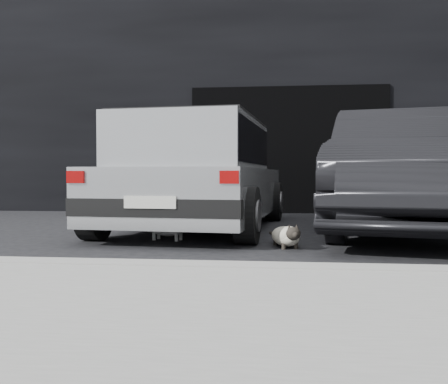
# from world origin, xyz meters

# --- Properties ---
(ground) EXTENTS (80.00, 80.00, 0.00)m
(ground) POSITION_xyz_m (0.00, 0.00, 0.00)
(ground) COLOR black
(ground) RESTS_ON ground
(building_facade) EXTENTS (34.00, 4.00, 5.00)m
(building_facade) POSITION_xyz_m (1.00, 6.00, 2.50)
(building_facade) COLOR black
(building_facade) RESTS_ON ground
(garage_opening) EXTENTS (4.00, 0.10, 2.60)m
(garage_opening) POSITION_xyz_m (1.00, 3.99, 1.30)
(garage_opening) COLOR black
(garage_opening) RESTS_ON ground
(curb) EXTENTS (18.00, 0.25, 0.12)m
(curb) POSITION_xyz_m (1.00, -2.60, 0.06)
(curb) COLOR gray
(curb) RESTS_ON ground
(sidewalk) EXTENTS (18.00, 2.20, 0.11)m
(sidewalk) POSITION_xyz_m (1.00, -3.80, 0.06)
(sidewalk) COLOR gray
(sidewalk) RESTS_ON ground
(silver_hatchback) EXTENTS (2.45, 4.48, 1.59)m
(silver_hatchback) POSITION_xyz_m (-0.36, 0.79, 0.87)
(silver_hatchback) COLOR silver
(silver_hatchback) RESTS_ON ground
(second_car) EXTENTS (2.83, 5.48, 1.72)m
(second_car) POSITION_xyz_m (2.54, 0.75, 0.86)
(second_car) COLOR black
(second_car) RESTS_ON ground
(cat_siamese) EXTENTS (0.42, 0.78, 0.28)m
(cat_siamese) POSITION_xyz_m (0.89, -0.90, 0.13)
(cat_siamese) COLOR beige
(cat_siamese) RESTS_ON ground
(cat_white) EXTENTS (0.74, 0.36, 0.35)m
(cat_white) POSITION_xyz_m (-0.51, -0.44, 0.17)
(cat_white) COLOR white
(cat_white) RESTS_ON ground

